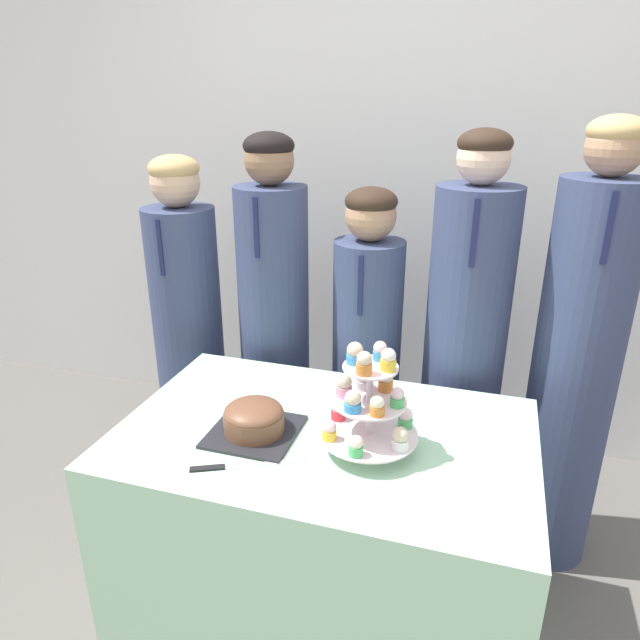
{
  "coord_description": "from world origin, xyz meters",
  "views": [
    {
      "loc": [
        0.42,
        -1.02,
        1.7
      ],
      "look_at": [
        -0.03,
        0.43,
        1.1
      ],
      "focal_mm": 32.0,
      "sensor_mm": 36.0,
      "label": 1
    }
  ],
  "objects_px": {
    "round_cake": "(254,419)",
    "student_4": "(574,370)",
    "student_0": "(189,338)",
    "student_1": "(275,339)",
    "cake_knife": "(229,467)",
    "cupcake_stand": "(369,401)",
    "student_3": "(463,363)",
    "student_2": "(366,370)"
  },
  "relations": [
    {
      "from": "cupcake_stand",
      "to": "student_3",
      "type": "bearing_deg",
      "value": 71.47
    },
    {
      "from": "cake_knife",
      "to": "student_3",
      "type": "relative_size",
      "value": 0.18
    },
    {
      "from": "student_1",
      "to": "student_0",
      "type": "bearing_deg",
      "value": -180.0
    },
    {
      "from": "round_cake",
      "to": "cupcake_stand",
      "type": "relative_size",
      "value": 0.78
    },
    {
      "from": "student_3",
      "to": "student_4",
      "type": "bearing_deg",
      "value": 0.0
    },
    {
      "from": "student_2",
      "to": "student_4",
      "type": "relative_size",
      "value": 0.85
    },
    {
      "from": "student_0",
      "to": "student_2",
      "type": "relative_size",
      "value": 1.06
    },
    {
      "from": "round_cake",
      "to": "student_4",
      "type": "relative_size",
      "value": 0.15
    },
    {
      "from": "round_cake",
      "to": "student_4",
      "type": "height_order",
      "value": "student_4"
    },
    {
      "from": "student_2",
      "to": "student_4",
      "type": "height_order",
      "value": "student_4"
    },
    {
      "from": "student_0",
      "to": "round_cake",
      "type": "bearing_deg",
      "value": -48.25
    },
    {
      "from": "student_3",
      "to": "student_4",
      "type": "relative_size",
      "value": 0.97
    },
    {
      "from": "round_cake",
      "to": "cake_knife",
      "type": "distance_m",
      "value": 0.18
    },
    {
      "from": "round_cake",
      "to": "student_0",
      "type": "xyz_separation_m",
      "value": [
        -0.6,
        0.68,
        -0.09
      ]
    },
    {
      "from": "student_0",
      "to": "student_3",
      "type": "height_order",
      "value": "student_3"
    },
    {
      "from": "round_cake",
      "to": "cupcake_stand",
      "type": "distance_m",
      "value": 0.36
    },
    {
      "from": "cake_knife",
      "to": "student_2",
      "type": "bearing_deg",
      "value": 52.37
    },
    {
      "from": "student_0",
      "to": "student_2",
      "type": "bearing_deg",
      "value": -0.0
    },
    {
      "from": "cake_knife",
      "to": "student_0",
      "type": "relative_size",
      "value": 0.2
    },
    {
      "from": "round_cake",
      "to": "student_4",
      "type": "bearing_deg",
      "value": 35.56
    },
    {
      "from": "cake_knife",
      "to": "student_1",
      "type": "relative_size",
      "value": 0.18
    },
    {
      "from": "round_cake",
      "to": "student_4",
      "type": "distance_m",
      "value": 1.16
    },
    {
      "from": "student_1",
      "to": "student_4",
      "type": "relative_size",
      "value": 0.96
    },
    {
      "from": "round_cake",
      "to": "student_1",
      "type": "distance_m",
      "value": 0.71
    },
    {
      "from": "round_cake",
      "to": "student_0",
      "type": "bearing_deg",
      "value": 131.75
    },
    {
      "from": "round_cake",
      "to": "student_3",
      "type": "xyz_separation_m",
      "value": [
        0.56,
        0.68,
        -0.05
      ]
    },
    {
      "from": "student_3",
      "to": "student_4",
      "type": "distance_m",
      "value": 0.39
    },
    {
      "from": "round_cake",
      "to": "student_3",
      "type": "distance_m",
      "value": 0.88
    },
    {
      "from": "student_0",
      "to": "student_1",
      "type": "bearing_deg",
      "value": 0.0
    },
    {
      "from": "cupcake_stand",
      "to": "round_cake",
      "type": "bearing_deg",
      "value": -176.32
    },
    {
      "from": "student_4",
      "to": "student_2",
      "type": "bearing_deg",
      "value": -180.0
    },
    {
      "from": "cupcake_stand",
      "to": "student_2",
      "type": "relative_size",
      "value": 0.23
    },
    {
      "from": "cupcake_stand",
      "to": "student_1",
      "type": "xyz_separation_m",
      "value": [
        -0.54,
        0.65,
        -0.15
      ]
    },
    {
      "from": "round_cake",
      "to": "student_0",
      "type": "relative_size",
      "value": 0.17
    },
    {
      "from": "student_2",
      "to": "cake_knife",
      "type": "bearing_deg",
      "value": -102.31
    },
    {
      "from": "cake_knife",
      "to": "cupcake_stand",
      "type": "bearing_deg",
      "value": 5.12
    },
    {
      "from": "student_0",
      "to": "student_1",
      "type": "xyz_separation_m",
      "value": [
        0.4,
        0.0,
        0.05
      ]
    },
    {
      "from": "cake_knife",
      "to": "cupcake_stand",
      "type": "xyz_separation_m",
      "value": [
        0.34,
        0.2,
        0.15
      ]
    },
    {
      "from": "cake_knife",
      "to": "student_3",
      "type": "bearing_deg",
      "value": 31.49
    },
    {
      "from": "cake_knife",
      "to": "student_4",
      "type": "height_order",
      "value": "student_4"
    },
    {
      "from": "round_cake",
      "to": "student_2",
      "type": "height_order",
      "value": "student_2"
    },
    {
      "from": "cake_knife",
      "to": "student_2",
      "type": "xyz_separation_m",
      "value": [
        0.19,
        0.85,
        -0.08
      ]
    }
  ]
}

